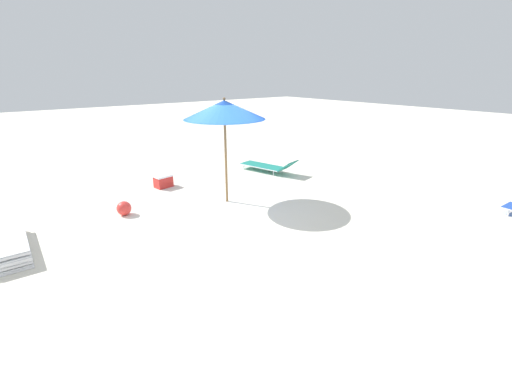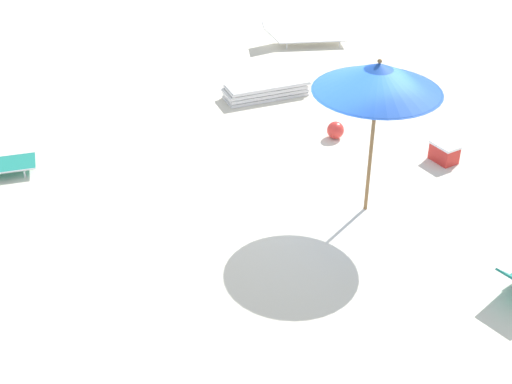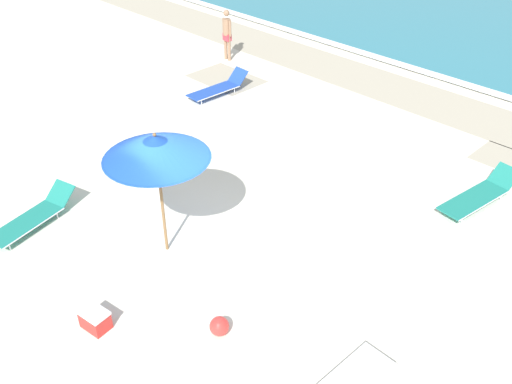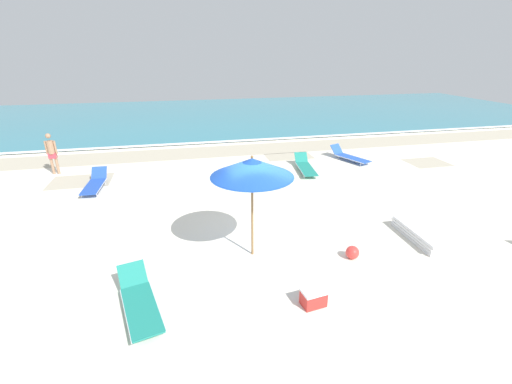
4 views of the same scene
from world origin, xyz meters
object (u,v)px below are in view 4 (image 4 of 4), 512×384
Objects in this scene: lounger_stack at (420,234)px; beach_ball at (352,252)px; cooler_box at (313,297)px; beach_umbrella at (252,168)px; sun_lounger_beside_umbrella at (95,183)px; beachgoer_wading_adult at (52,151)px; sun_lounger_near_water_left at (305,166)px; sun_lounger_near_water_right at (139,301)px; sun_lounger_mid_beach_solo at (349,156)px.

beach_ball reaches higher than lounger_stack.
lounger_stack is at bearing -162.54° from cooler_box.
beach_umbrella reaches higher than lounger_stack.
sun_lounger_beside_umbrella reaches higher than cooler_box.
beachgoer_wading_adult is 3.24× the size of cooler_box.
beach_umbrella is 1.13× the size of sun_lounger_near_water_left.
sun_lounger_near_water_right reaches higher than beach_ball.
beach_ball is at bearing -147.05° from cooler_box.
sun_lounger_near_water_left is 1.07× the size of sun_lounger_mid_beach_solo.
sun_lounger_near_water_right is at bearing -70.54° from sun_lounger_beside_umbrella.
beach_umbrella reaches higher than beach_ball.
sun_lounger_beside_umbrella is 9.86m from cooler_box.
cooler_box is (-3.92, -1.89, 0.02)m from lounger_stack.
cooler_box is (7.74, -10.22, -0.81)m from beachgoer_wading_adult.
beachgoer_wading_adult reaches higher than sun_lounger_near_water_right.
sun_lounger_beside_umbrella is 3.86× the size of cooler_box.
sun_lounger_near_water_left reaches higher than sun_lounger_near_water_right.
sun_lounger_near_water_left is 6.94× the size of beach_ball.
beach_umbrella reaches higher than sun_lounger_beside_umbrella.
beach_ball is (2.44, -0.75, -2.19)m from beach_umbrella.
sun_lounger_near_water_right is at bearing -122.56° from sun_lounger_near_water_left.
sun_lounger_beside_umbrella reaches higher than beach_ball.
beachgoer_wading_adult reaches higher than sun_lounger_beside_umbrella.
sun_lounger_mid_beach_solo reaches higher than sun_lounger_beside_umbrella.
sun_lounger_near_water_left is 1.34× the size of beachgoer_wading_adult.
beach_ball is at bearing -5.78° from sun_lounger_near_water_right.
sun_lounger_near_water_right reaches higher than cooler_box.
beach_ball is (9.36, -8.80, -0.83)m from beachgoer_wading_adult.
beach_umbrella is 1.40× the size of lounger_stack.
beach_umbrella is 9.69m from sun_lounger_mid_beach_solo.
beachgoer_wading_adult is 12.85m from cooler_box.
beachgoer_wading_adult is at bearing 130.68° from beach_umbrella.
beachgoer_wading_adult is at bearing 99.76° from sun_lounger_near_water_right.
sun_lounger_near_water_right is (2.25, -7.34, -0.00)m from sun_lounger_beside_umbrella.
lounger_stack is at bearing 149.57° from beachgoer_wading_adult.
sun_lounger_beside_umbrella is 3.08m from beachgoer_wading_adult.
sun_lounger_beside_umbrella is (-9.67, 6.11, 0.05)m from lounger_stack.
beach_umbrella is 3.75m from sun_lounger_near_water_right.
beach_umbrella is 1.27× the size of sun_lounger_beside_umbrella.
lounger_stack is at bearing -4.75° from sun_lounger_near_water_right.
sun_lounger_near_water_left reaches higher than beach_ball.
sun_lounger_beside_umbrella is 1.19× the size of beachgoer_wading_adult.
sun_lounger_near_water_left is 4.34× the size of cooler_box.
beach_umbrella is 7.82× the size of beach_ball.
sun_lounger_near_water_left is at bearing 174.31° from beachgoer_wading_adult.
cooler_box reaches higher than beach_ball.
beach_umbrella is at bearing 162.87° from beach_ball.
beachgoer_wading_adult is (-4.24, 9.56, 0.79)m from sun_lounger_near_water_right.
beach_ball is 2.15m from cooler_box.
beach_ball is (-3.87, -7.80, -0.05)m from sun_lounger_mid_beach_solo.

